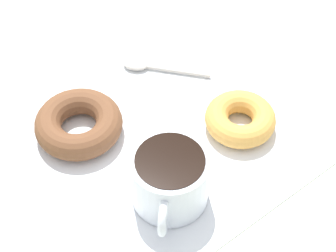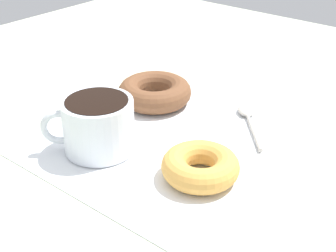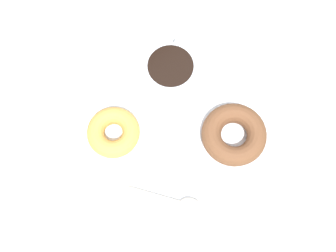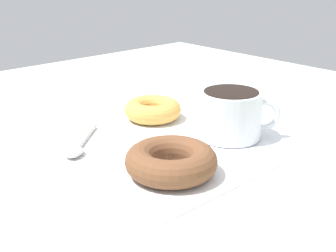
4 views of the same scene
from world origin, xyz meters
The scene contains 6 objects.
ground_plane centered at (0.00, 0.00, -1.00)cm, with size 120.00×120.00×2.00cm, color beige.
napkin centered at (2.20, -2.57, 0.15)cm, with size 32.03×32.03×0.30cm, color white.
coffee_cup centered at (-3.17, -9.99, 3.88)cm, with size 9.90×9.96×6.88cm.
donut_near_cup centered at (-6.44, 4.77, 2.00)cm, with size 11.20×11.20×3.41cm, color brown.
donut_far centered at (10.57, -6.85, 1.81)cm, with size 9.14×9.14×3.02cm, color gold.
spoon centered at (7.39, 9.25, 0.70)cm, with size 9.41×10.48×0.90cm.
Camera 3 is at (16.28, 19.08, 77.77)cm, focal length 50.00 mm.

